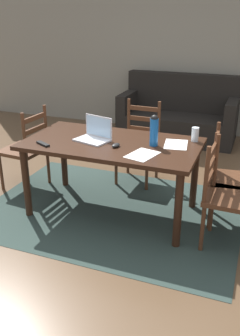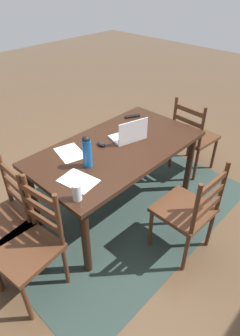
% 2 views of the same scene
% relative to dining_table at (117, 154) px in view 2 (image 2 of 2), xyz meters
% --- Properties ---
extents(ground_plane, '(14.00, 14.00, 0.00)m').
position_rel_dining_table_xyz_m(ground_plane, '(0.00, 0.00, -0.66)').
color(ground_plane, brown).
extents(area_rug, '(2.58, 1.88, 0.01)m').
position_rel_dining_table_xyz_m(area_rug, '(0.00, 0.00, -0.66)').
color(area_rug, '#283833').
rests_on(area_rug, ground).
extents(dining_table, '(1.67, 0.92, 0.75)m').
position_rel_dining_table_xyz_m(dining_table, '(0.00, 0.00, 0.00)').
color(dining_table, black).
rests_on(dining_table, ground).
extents(chair_right_far, '(0.49, 0.49, 0.95)m').
position_rel_dining_table_xyz_m(chair_right_far, '(1.13, 0.18, -0.20)').
color(chair_right_far, '#4C2B19').
rests_on(chair_right_far, ground).
extents(chair_right_near, '(0.45, 0.45, 0.95)m').
position_rel_dining_table_xyz_m(chair_right_near, '(1.13, -0.18, -0.20)').
color(chair_right_near, '#4C2B19').
rests_on(chair_right_near, ground).
extents(chair_far_head, '(0.45, 0.45, 0.95)m').
position_rel_dining_table_xyz_m(chair_far_head, '(0.00, 0.83, -0.20)').
color(chair_far_head, '#4C2B19').
rests_on(chair_far_head, ground).
extents(chair_left_far, '(0.47, 0.47, 0.95)m').
position_rel_dining_table_xyz_m(chair_left_far, '(-1.13, 0.18, -0.20)').
color(chair_left_far, '#4C2B19').
rests_on(chair_left_far, ground).
extents(laptop, '(0.37, 0.30, 0.23)m').
position_rel_dining_table_xyz_m(laptop, '(-0.18, 0.00, 0.15)').
color(laptop, silver).
rests_on(laptop, dining_table).
extents(water_bottle, '(0.08, 0.08, 0.29)m').
position_rel_dining_table_xyz_m(water_bottle, '(0.40, 0.04, 0.24)').
color(water_bottle, '#145199').
rests_on(water_bottle, dining_table).
extents(drinking_glass, '(0.07, 0.07, 0.14)m').
position_rel_dining_table_xyz_m(drinking_glass, '(0.74, 0.31, 0.16)').
color(drinking_glass, silver).
rests_on(drinking_glass, dining_table).
extents(computer_mouse, '(0.08, 0.11, 0.03)m').
position_rel_dining_table_xyz_m(computer_mouse, '(0.09, -0.12, 0.11)').
color(computer_mouse, black).
rests_on(computer_mouse, dining_table).
extents(tv_remote, '(0.17, 0.12, 0.02)m').
position_rel_dining_table_xyz_m(tv_remote, '(-0.57, -0.31, 0.10)').
color(tv_remote, black).
rests_on(tv_remote, dining_table).
extents(paper_stack_left, '(0.28, 0.34, 0.00)m').
position_rel_dining_table_xyz_m(paper_stack_left, '(0.38, -0.23, 0.09)').
color(paper_stack_left, white).
rests_on(paper_stack_left, dining_table).
extents(paper_stack_right, '(0.25, 0.32, 0.00)m').
position_rel_dining_table_xyz_m(paper_stack_right, '(0.59, 0.14, 0.09)').
color(paper_stack_right, white).
rests_on(paper_stack_right, dining_table).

